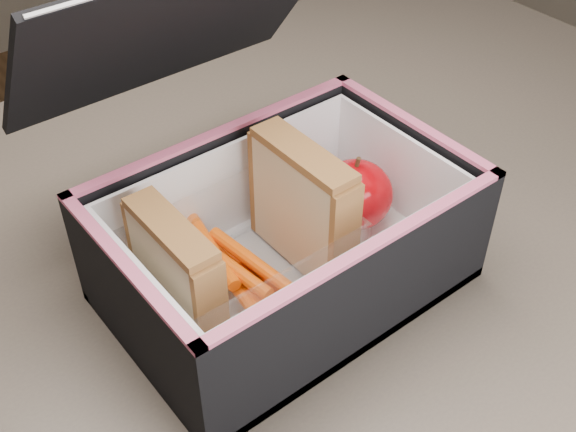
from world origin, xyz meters
The scene contains 8 objects.
kitchen_table centered at (0.00, 0.00, 0.66)m, with size 1.20×0.80×0.75m.
lunch_bag centered at (0.00, -0.02, 0.81)m, with size 0.28×0.29×0.25m.
plastic_tub centered at (-0.03, -0.02, 0.80)m, with size 0.16×0.11×0.07m, color white, non-canonical shape.
sandwich_left centered at (-0.09, -0.02, 0.81)m, with size 0.02×0.09×0.10m.
sandwich_right centered at (0.03, -0.02, 0.82)m, with size 0.03×0.10×0.11m.
carrot_sticks centered at (-0.03, -0.02, 0.78)m, with size 0.05×0.15×0.03m.
paper_napkin centered at (0.09, -0.02, 0.77)m, with size 0.08×0.08×0.01m, color white.
red_apple centered at (0.09, -0.02, 0.80)m, with size 0.07×0.07×0.07m.
Camera 1 is at (-0.25, -0.35, 1.19)m, focal length 45.00 mm.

